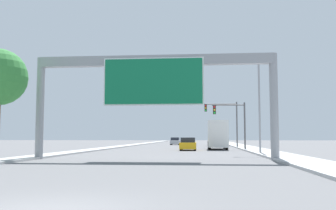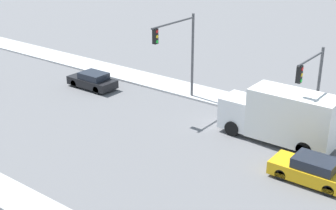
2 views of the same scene
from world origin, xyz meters
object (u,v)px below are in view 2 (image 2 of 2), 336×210
traffic_light_near_intersection (312,80)px  traffic_light_mid_block (181,46)px  car_mid_right (311,170)px  truck_box_primary (281,116)px  car_far_left (93,81)px

traffic_light_near_intersection → traffic_light_mid_block: traffic_light_mid_block is taller
car_mid_right → traffic_light_near_intersection: 6.73m
truck_box_primary → traffic_light_mid_block: (1.69, 9.01, 2.78)m
car_far_left → traffic_light_near_intersection: traffic_light_near_intersection is taller
car_mid_right → traffic_light_mid_block: (5.19, 12.43, 3.84)m
car_far_left → traffic_light_mid_block: traffic_light_mid_block is taller
car_mid_right → truck_box_primary: bearing=44.4°
traffic_light_mid_block → car_mid_right: bearing=-112.7°
car_mid_right → truck_box_primary: size_ratio=0.57×
car_mid_right → car_far_left: car_mid_right is taller
car_mid_right → traffic_light_mid_block: 14.01m
car_mid_right → car_far_left: bearing=80.2°
car_far_left → traffic_light_near_intersection: bearing=-83.8°
car_far_left → truck_box_primary: 16.89m
truck_box_primary → traffic_light_mid_block: size_ratio=1.11×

